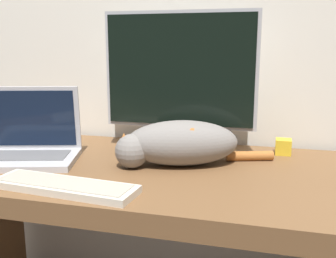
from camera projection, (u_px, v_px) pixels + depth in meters
The scene contains 7 objects.
wall_back at pixel (171, 4), 1.54m from camera, with size 6.40×0.06×2.60m.
desk at pixel (140, 212), 1.30m from camera, with size 1.49×0.70×0.76m.
monitor at pixel (179, 77), 1.40m from camera, with size 0.55×0.17×0.50m.
laptop at pixel (28, 146), 1.31m from camera, with size 0.38×0.31×0.24m.
external_keyboard at pixel (64, 186), 1.05m from camera, with size 0.42×0.15×0.02m.
cat at pixel (178, 143), 1.26m from camera, with size 0.49×0.28×0.14m.
small_toy at pixel (283, 147), 1.39m from camera, with size 0.05×0.05×0.05m.
Camera 1 is at (0.40, -0.80, 1.14)m, focal length 42.00 mm.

